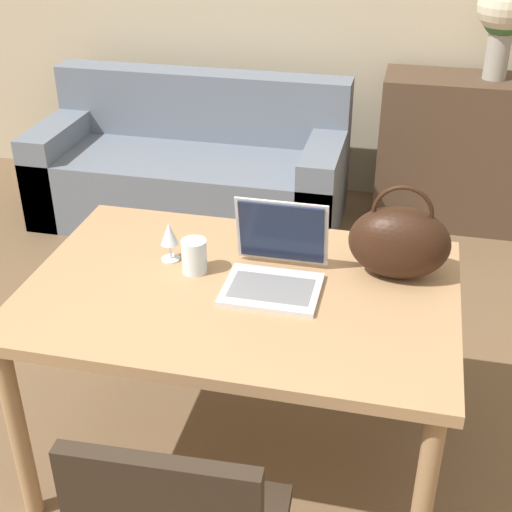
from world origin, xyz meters
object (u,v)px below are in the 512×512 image
handbag (399,242)px  wine_glass (169,236)px  couch (192,171)px  flower_vase (504,14)px  laptop (276,262)px  drinking_glass (194,256)px

handbag → wine_glass: bearing=-174.9°
couch → wine_glass: wine_glass is taller
couch → flower_vase: size_ratio=3.39×
couch → handbag: 2.19m
laptop → handbag: bearing=17.2°
laptop → drinking_glass: (-0.27, -0.01, -0.01)m
couch → drinking_glass: 1.99m
couch → handbag: handbag is taller
couch → drinking_glass: drinking_glass is taller
couch → flower_vase: (1.65, 0.28, 0.93)m
couch → flower_vase: flower_vase is taller
drinking_glass → wine_glass: size_ratio=0.82×
drinking_glass → wine_glass: 0.12m
handbag → flower_vase: (0.40, 1.99, 0.35)m
couch → laptop: (0.88, -1.82, 0.52)m
drinking_glass → wine_glass: bearing=151.9°
handbag → flower_vase: 2.06m
flower_vase → couch: bearing=-170.3°
wine_glass → handbag: (0.75, 0.07, 0.03)m
flower_vase → drinking_glass: bearing=-116.5°
drinking_glass → wine_glass: wine_glass is taller
laptop → wine_glass: (-0.38, 0.05, 0.02)m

